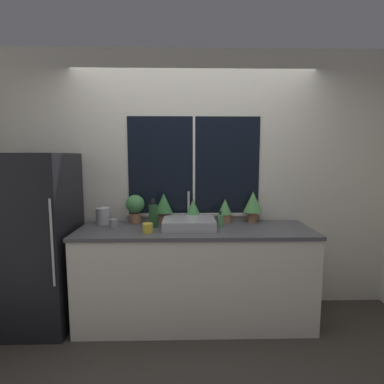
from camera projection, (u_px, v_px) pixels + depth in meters
The scene contains 17 objects.
ground_plane at pixel (196, 340), 2.64m from camera, with size 14.00×14.00×0.00m, color #38332D.
wall_back at pixel (194, 181), 3.20m from camera, with size 8.00×0.09×2.70m.
wall_left at pixel (30, 176), 3.92m from camera, with size 0.06×7.00×2.70m.
wall_right at pixel (350, 176), 4.02m from camera, with size 0.06×7.00×2.70m.
counter at pixel (195, 275), 2.91m from camera, with size 2.22×0.68×0.93m.
refrigerator at pixel (36, 241), 2.82m from camera, with size 0.69×0.72×1.64m.
sink at pixel (189, 223), 2.88m from camera, with size 0.49×0.47×0.33m.
potted_plant_far_left at pixel (135, 206), 3.07m from camera, with size 0.19×0.19×0.29m.
potted_plant_left at pixel (164, 206), 3.08m from camera, with size 0.18×0.18×0.31m.
potted_plant_center at pixel (193, 210), 3.09m from camera, with size 0.15×0.15×0.24m.
potted_plant_right at pixel (225, 210), 3.10m from camera, with size 0.14×0.14×0.25m.
potted_plant_far_right at pixel (253, 203), 3.10m from camera, with size 0.19×0.19×0.32m.
soap_bottle at pixel (220, 220), 2.90m from camera, with size 0.05×0.05×0.16m.
bottle_tall at pixel (153, 215), 2.89m from camera, with size 0.08×0.08×0.28m.
mug_yellow at pixel (148, 228), 2.69m from camera, with size 0.09×0.09×0.09m.
mug_grey at pixel (114, 223), 2.89m from camera, with size 0.09×0.09×0.08m.
kettle at pixel (103, 215), 3.02m from camera, with size 0.14×0.14×0.18m.
Camera 1 is at (-0.09, -2.46, 1.62)m, focal length 28.00 mm.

